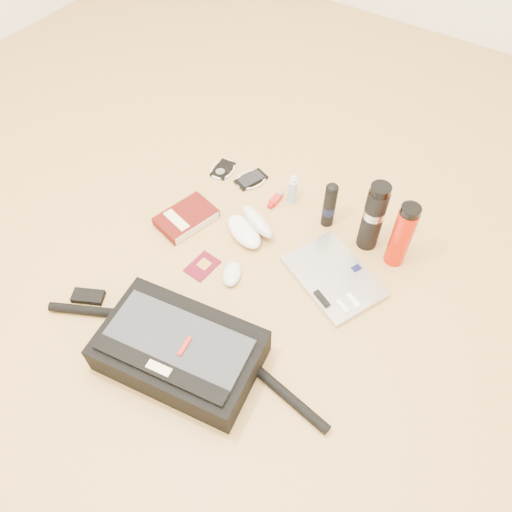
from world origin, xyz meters
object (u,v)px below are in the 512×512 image
at_px(thermos_black, 373,217).
at_px(messenger_bag, 179,350).
at_px(laptop, 333,277).
at_px(thermos_red, 402,235).
at_px(book, 186,218).

bearing_deg(thermos_black, messenger_bag, -110.14).
relative_size(messenger_bag, laptop, 2.47).
height_order(messenger_bag, laptop, messenger_bag).
bearing_deg(thermos_black, thermos_red, -7.03).
relative_size(messenger_bag, thermos_black, 3.38).
xyz_separation_m(messenger_bag, thermos_black, (0.27, 0.74, 0.08)).
distance_m(book, thermos_red, 0.79).
xyz_separation_m(book, thermos_red, (0.73, 0.27, 0.11)).
bearing_deg(laptop, book, -148.62).
bearing_deg(thermos_red, thermos_black, 172.97).
xyz_separation_m(laptop, thermos_black, (0.02, 0.21, 0.13)).
relative_size(laptop, thermos_red, 1.46).
distance_m(thermos_black, thermos_red, 0.12).
bearing_deg(messenger_bag, thermos_black, 60.97).
bearing_deg(book, messenger_bag, -38.92).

